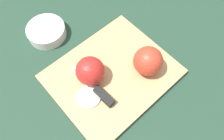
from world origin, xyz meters
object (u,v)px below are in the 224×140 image
(apple_half_right, at_px, (90,71))
(bowl, at_px, (46,31))
(apple_half_left, at_px, (148,61))
(knife, at_px, (101,94))

(apple_half_right, bearing_deg, bowl, 54.28)
(apple_half_left, relative_size, knife, 0.50)
(apple_half_right, bearing_deg, knife, -139.91)
(bowl, bearing_deg, knife, 80.67)
(apple_half_right, distance_m, knife, 0.07)
(apple_half_left, bearing_deg, apple_half_right, -19.03)
(apple_half_right, xyz_separation_m, knife, (0.02, 0.06, -0.03))
(apple_half_left, height_order, apple_half_right, apple_half_left)
(apple_half_left, height_order, knife, apple_half_left)
(knife, distance_m, bowl, 0.29)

